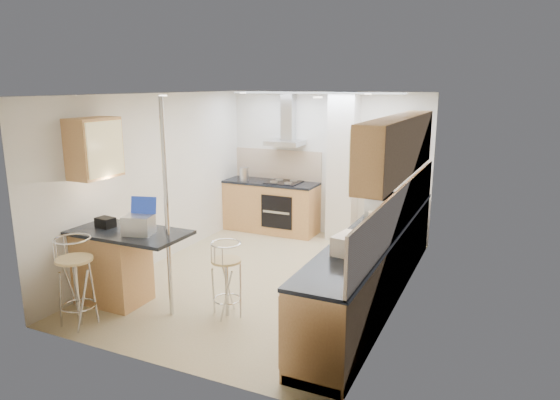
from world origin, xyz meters
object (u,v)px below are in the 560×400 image
at_px(bar_stool_end, 227,279).
at_px(bread_bin, 351,244).
at_px(microwave, 387,209).
at_px(bar_stool_near, 76,282).
at_px(laptop, 138,225).

xyz_separation_m(bar_stool_end, bread_bin, (1.42, 0.14, 0.57)).
height_order(microwave, bar_stool_near, microwave).
bearing_deg(bread_bin, laptop, -160.96).
bearing_deg(microwave, laptop, 132.57).
bearing_deg(microwave, bar_stool_end, 142.13).
distance_m(laptop, bar_stool_end, 1.19).
distance_m(bar_stool_end, bread_bin, 1.53).
distance_m(bar_stool_near, bar_stool_end, 1.64).
bearing_deg(bread_bin, bar_stool_near, -150.86).
distance_m(bar_stool_near, bread_bin, 3.02).
distance_m(laptop, bar_stool_near, 0.90).
bearing_deg(laptop, microwave, 21.45).
xyz_separation_m(microwave, laptop, (-2.44, -1.83, -0.03)).
bearing_deg(laptop, bar_stool_near, -138.84).
xyz_separation_m(microwave, bar_stool_end, (-1.46, -1.53, -0.64)).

